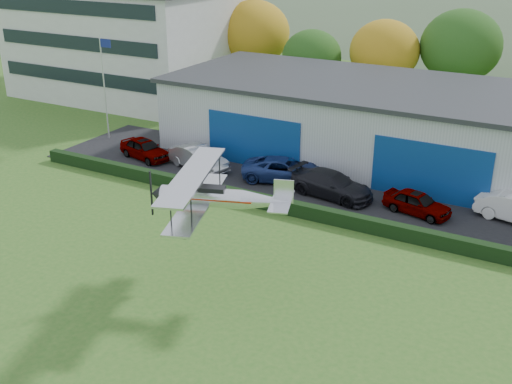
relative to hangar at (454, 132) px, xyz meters
The scene contains 12 objects.
apron 7.72m from the hangar, 105.99° to the right, with size 48.00×9.00×0.05m, color black.
hedge 12.16m from the hangar, 99.64° to the right, with size 46.00×0.60×0.80m, color black.
hangar is the anchor object (origin of this frame).
office_block 33.84m from the hangar, 167.99° to the left, with size 20.60×15.60×10.40m.
flagpole 25.68m from the hangar, 166.49° to the right, with size 1.05×0.10×8.00m.
tree_belt 13.63m from the hangar, 108.16° to the left, with size 75.70×13.22×10.12m.
car_0 21.30m from the hangar, 156.66° to the right, with size 1.72×4.27×1.45m, color gray.
car_1 17.22m from the hangar, 150.98° to the right, with size 1.65×4.74×1.56m, color silver.
car_2 11.76m from the hangar, 140.25° to the right, with size 2.48×5.38×1.49m, color navy.
car_3 10.02m from the hangar, 122.25° to the right, with size 2.15×5.29×1.54m, color black.
car_4 8.54m from the hangar, 90.04° to the right, with size 1.58×3.92×1.34m, color gray.
biplane 21.44m from the hangar, 105.69° to the right, with size 6.32×7.12×2.68m.
Camera 1 is at (12.59, -12.95, 14.92)m, focal length 43.41 mm.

